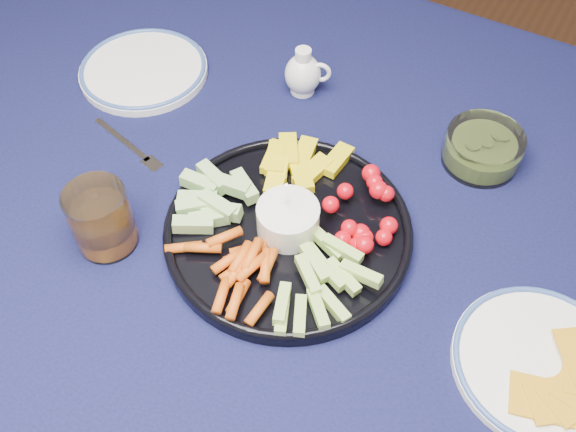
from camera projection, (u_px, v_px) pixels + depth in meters
The scene contains 8 objects.
dining_table at pixel (336, 242), 0.98m from camera, with size 1.67×1.07×0.75m.
crudite_platter at pixel (286, 227), 0.86m from camera, with size 0.34×0.34×0.11m.
creamer_pitcher at pixel (303, 74), 1.03m from camera, with size 0.07×0.06×0.08m.
pickle_bowl at pixel (482, 150), 0.94m from camera, with size 0.11×0.11×0.05m.
cheese_plate at pixel (542, 362), 0.75m from camera, with size 0.21×0.21×0.02m.
juice_tumbler at pixel (102, 222), 0.84m from camera, with size 0.08×0.08×0.10m.
fork_left at pixel (133, 148), 0.98m from camera, with size 0.15×0.05×0.00m.
side_plate_extra at pixel (144, 70), 1.08m from camera, with size 0.21×0.21×0.02m.
Camera 1 is at (0.22, -0.53, 1.45)m, focal length 40.00 mm.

